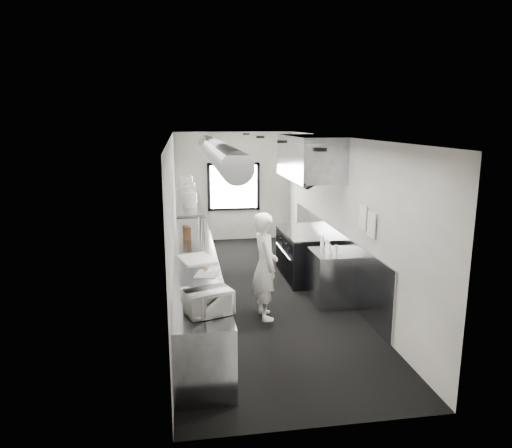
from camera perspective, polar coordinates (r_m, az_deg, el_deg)
name	(u,v)px	position (r m, az deg, el deg)	size (l,w,h in m)	color
floor	(258,292)	(8.83, 0.29, -8.11)	(3.00, 8.00, 0.01)	black
ceiling	(259,137)	(8.28, 0.31, 10.36)	(3.00, 8.00, 0.01)	silver
wall_back	(234,187)	(12.35, -2.71, 4.50)	(3.00, 0.02, 2.80)	beige
wall_front	(325,299)	(4.69, 8.31, -8.91)	(3.00, 0.02, 2.80)	beige
wall_left	(173,220)	(8.34, -9.93, 0.49)	(0.02, 8.00, 2.80)	beige
wall_right	(339,215)	(8.81, 9.98, 1.12)	(0.02, 8.00, 2.80)	beige
wall_cladding	(332,255)	(9.28, 9.07, -3.68)	(0.03, 5.50, 1.10)	gray
hvac_duct	(216,151)	(8.60, -4.79, 8.73)	(0.40, 0.40, 6.40)	gray
service_window	(234,187)	(12.32, -2.69, 4.48)	(1.36, 0.05, 1.25)	white
exhaust_hood	(309,157)	(9.22, 6.40, 7.94)	(0.81, 2.20, 0.88)	gray
prep_counter	(196,280)	(8.11, -7.23, -6.73)	(0.70, 6.00, 0.90)	gray
pass_shelf	(190,202)	(9.30, -7.97, 2.62)	(0.45, 3.00, 0.68)	gray
range	(304,254)	(9.54, 5.79, -3.63)	(0.88, 1.60, 0.94)	black
bottle_station	(331,277)	(8.30, 8.99, -6.34)	(0.65, 0.80, 0.90)	gray
far_work_table	(191,231)	(11.67, -7.84, -0.82)	(0.70, 1.20, 0.90)	gray
notice_sheet_a	(363,217)	(7.66, 12.71, 0.84)	(0.02, 0.28, 0.38)	silver
notice_sheet_b	(371,225)	(7.35, 13.69, -0.09)	(0.02, 0.28, 0.38)	silver
line_cook	(265,266)	(7.47, 1.09, -5.05)	(0.62, 0.41, 1.71)	white
microwave	(209,302)	(5.56, -5.71, -9.31)	(0.48, 0.37, 0.29)	silver
deli_tub_a	(190,300)	(5.88, -7.87, -9.04)	(0.16, 0.16, 0.11)	beige
deli_tub_b	(186,292)	(6.17, -8.46, -8.09)	(0.14, 0.14, 0.10)	beige
newspaper	(207,274)	(6.97, -5.93, -5.97)	(0.31, 0.38, 0.01)	silver
small_plate	(206,271)	(7.10, -6.04, -5.61)	(0.16, 0.16, 0.01)	white
pastry	(206,268)	(7.09, -6.05, -5.24)	(0.08, 0.08, 0.08)	tan
cutting_board	(197,259)	(7.71, -7.12, -4.16)	(0.49, 0.65, 0.02)	white
knife_block	(187,233)	(9.00, -8.31, -1.04)	(0.10, 0.23, 0.25)	brown
plate_stack_a	(191,200)	(8.54, -7.83, 2.86)	(0.22, 0.22, 0.25)	white
plate_stack_b	(189,195)	(8.86, -8.03, 3.46)	(0.26, 0.26, 0.33)	white
plate_stack_c	(189,190)	(9.49, -7.99, 4.01)	(0.23, 0.23, 0.32)	white
plate_stack_d	(187,185)	(10.03, -8.31, 4.65)	(0.25, 0.25, 0.39)	white
squeeze_bottle_a	(336,251)	(7.88, 9.55, -3.22)	(0.06, 0.06, 0.19)	white
squeeze_bottle_b	(329,249)	(8.02, 8.79, -3.01)	(0.06, 0.06, 0.17)	white
squeeze_bottle_c	(328,247)	(8.11, 8.61, -2.72)	(0.07, 0.07, 0.20)	white
squeeze_bottle_d	(327,245)	(8.24, 8.49, -2.55)	(0.06, 0.06, 0.18)	white
squeeze_bottle_e	(322,242)	(8.44, 7.96, -2.13)	(0.06, 0.06, 0.19)	white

